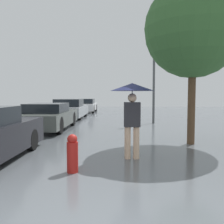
{
  "coord_description": "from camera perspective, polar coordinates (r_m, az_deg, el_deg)",
  "views": [
    {
      "loc": [
        -0.18,
        -2.09,
        1.53
      ],
      "look_at": [
        -0.35,
        3.79,
        1.12
      ],
      "focal_mm": 40.0,
      "sensor_mm": 36.0,
      "label": 1
    }
  ],
  "objects": [
    {
      "name": "pedestrian",
      "position": [
        5.89,
        4.63,
        3.09
      ],
      "size": [
        1.03,
        1.03,
        1.8
      ],
      "color": "beige",
      "rests_on": "ground_plane"
    },
    {
      "name": "parked_car_second",
      "position": [
        11.32,
        -14.34,
        -1.03
      ],
      "size": [
        1.79,
        4.4,
        1.15
      ],
      "color": "#4C514C",
      "rests_on": "ground_plane"
    },
    {
      "name": "parked_car_third",
      "position": [
        16.5,
        -9.67,
        0.64
      ],
      "size": [
        1.89,
        4.34,
        1.24
      ],
      "color": "#9EA3A8",
      "rests_on": "ground_plane"
    },
    {
      "name": "parked_car_farthest",
      "position": [
        21.98,
        -6.0,
        1.45
      ],
      "size": [
        1.69,
        3.9,
        1.17
      ],
      "color": "silver",
      "rests_on": "ground_plane"
    },
    {
      "name": "tree",
      "position": [
        8.27,
        18.05,
        17.5
      ],
      "size": [
        2.93,
        2.93,
        4.96
      ],
      "color": "brown",
      "rests_on": "ground_plane"
    },
    {
      "name": "street_lamp",
      "position": [
        13.46,
        9.55,
        8.08
      ],
      "size": [
        0.25,
        0.25,
        4.38
      ],
      "color": "#515456",
      "rests_on": "ground_plane"
    },
    {
      "name": "fire_hydrant",
      "position": [
        5.02,
        -9.04,
        -9.33
      ],
      "size": [
        0.22,
        0.22,
        0.76
      ],
      "color": "#B21E19",
      "rests_on": "ground_plane"
    }
  ]
}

